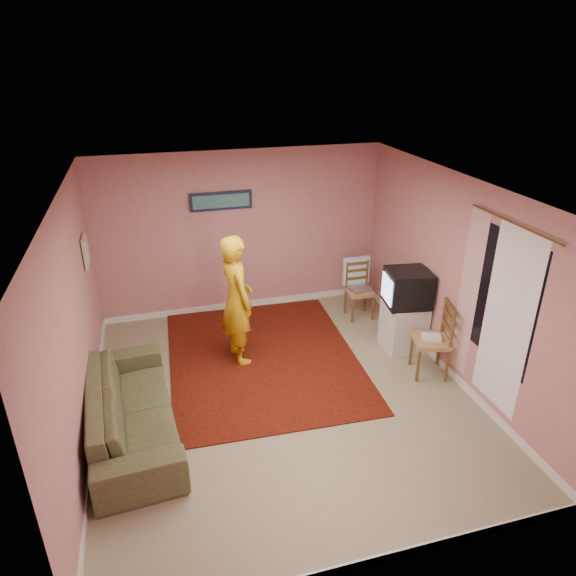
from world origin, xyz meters
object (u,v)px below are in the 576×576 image
object	(u,v)px
crt_tv	(407,288)
tv_cabinet	(404,326)
chair_b	(432,332)
person	(237,300)
chair_a	(360,286)
sofa	(131,409)

from	to	relation	value
crt_tv	tv_cabinet	bearing A→B (deg)	-0.00
chair_b	person	xyz separation A→B (m)	(-2.35, 1.03, 0.28)
person	chair_b	bearing A→B (deg)	-125.37
tv_cabinet	chair_a	size ratio (longest dim) A/B	1.42
tv_cabinet	sofa	world-z (taller)	tv_cabinet
tv_cabinet	person	xyz separation A→B (m)	(-2.33, 0.34, 0.56)
tv_cabinet	person	bearing A→B (deg)	171.62
crt_tv	chair_b	size ratio (longest dim) A/B	1.17
sofa	person	world-z (taller)	person
crt_tv	person	xyz separation A→B (m)	(-2.32, 0.34, -0.04)
crt_tv	chair_b	world-z (taller)	crt_tv
crt_tv	chair_a	size ratio (longest dim) A/B	1.34
chair_b	tv_cabinet	bearing A→B (deg)	-162.61
chair_b	crt_tv	bearing A→B (deg)	-162.12
chair_b	chair_a	bearing A→B (deg)	-156.04
tv_cabinet	crt_tv	world-z (taller)	crt_tv
crt_tv	chair_b	bearing A→B (deg)	-79.26
chair_a	crt_tv	bearing A→B (deg)	-76.18
tv_cabinet	chair_b	bearing A→B (deg)	-87.98
tv_cabinet	chair_b	size ratio (longest dim) A/B	1.24
chair_b	sofa	bearing A→B (deg)	-71.91
chair_a	person	bearing A→B (deg)	-160.02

